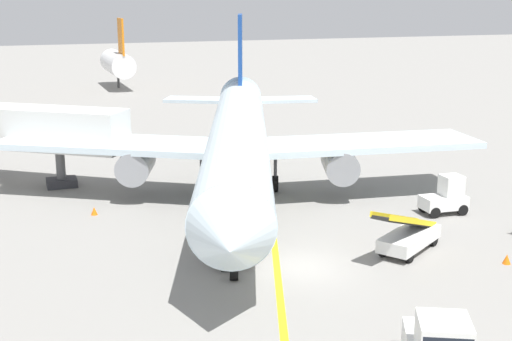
# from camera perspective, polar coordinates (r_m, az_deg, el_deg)

# --- Properties ---
(ground_plane) EXTENTS (300.00, 300.00, 0.00)m
(ground_plane) POSITION_cam_1_polar(r_m,az_deg,el_deg) (30.70, 3.83, -7.83)
(ground_plane) COLOR gray
(taxi_line_yellow) EXTENTS (26.86, 75.56, 0.01)m
(taxi_line_yellow) POSITION_cam_1_polar(r_m,az_deg,el_deg) (35.23, 1.39, -4.87)
(taxi_line_yellow) COLOR yellow
(taxi_line_yellow) RESTS_ON ground
(airliner) EXTENTS (27.55, 34.26, 10.10)m
(airliner) POSITION_cam_1_polar(r_m,az_deg,el_deg) (39.85, -1.48, 2.46)
(airliner) COLOR silver
(airliner) RESTS_ON ground
(jet_bridge) EXTENTS (11.84, 9.51, 4.85)m
(jet_bridge) POSITION_cam_1_polar(r_m,az_deg,el_deg) (45.70, -19.17, 3.34)
(jet_bridge) COLOR silver
(jet_bridge) RESTS_ON ground
(baggage_tug_near_wing) EXTENTS (2.47, 1.45, 2.10)m
(baggage_tug_near_wing) POSITION_cam_1_polar(r_m,az_deg,el_deg) (38.96, 15.21, -2.09)
(baggage_tug_near_wing) COLOR silver
(baggage_tug_near_wing) RESTS_ON ground
(belt_loader_forward_hold) EXTENTS (4.87, 3.79, 2.59)m
(belt_loader_forward_hold) POSITION_cam_1_polar(r_m,az_deg,el_deg) (32.87, 12.29, -5.19)
(belt_loader_forward_hold) COLOR silver
(belt_loader_forward_hold) RESTS_ON ground
(baggage_cart_loaded) EXTENTS (1.73, 3.80, 0.94)m
(baggage_cart_loaded) POSITION_cam_1_polar(r_m,az_deg,el_deg) (31.14, -2.41, -6.56)
(baggage_cart_loaded) COLOR #A5A5A8
(baggage_cart_loaded) RESTS_ON ground
(ground_crew_marshaller) EXTENTS (0.36, 0.24, 1.70)m
(ground_crew_marshaller) POSITION_cam_1_polar(r_m,az_deg,el_deg) (34.41, -3.94, -3.77)
(ground_crew_marshaller) COLOR #26262D
(ground_crew_marshaller) RESTS_ON ground
(safety_cone_nose_right) EXTENTS (0.36, 0.36, 0.44)m
(safety_cone_nose_right) POSITION_cam_1_polar(r_m,az_deg,el_deg) (38.55, -13.03, -3.22)
(safety_cone_nose_right) COLOR orange
(safety_cone_nose_right) RESTS_ON ground
(safety_cone_wingtip_left) EXTENTS (0.36, 0.36, 0.44)m
(safety_cone_wingtip_left) POSITION_cam_1_polar(r_m,az_deg,el_deg) (32.78, 19.73, -6.80)
(safety_cone_wingtip_left) COLOR orange
(safety_cone_wingtip_left) RESTS_ON ground
(distant_aircraft_mid_left) EXTENTS (3.00, 10.10, 8.80)m
(distant_aircraft_mid_left) POSITION_cam_1_polar(r_m,az_deg,el_deg) (90.99, -11.19, 8.61)
(distant_aircraft_mid_left) COLOR silver
(distant_aircraft_mid_left) RESTS_ON ground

